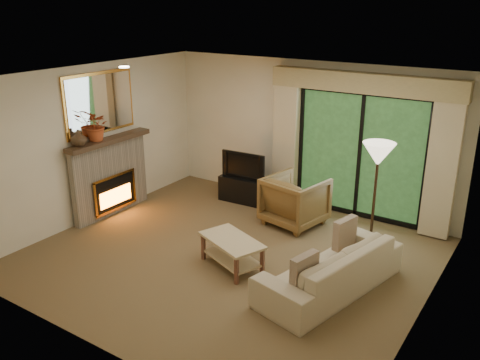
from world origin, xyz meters
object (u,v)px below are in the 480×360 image
Objects in this scene: armchair at (295,201)px; sofa at (330,268)px; media_console at (245,189)px; coffee_table at (232,253)px.

sofa is (1.34, -1.57, -0.10)m from armchair.
media_console is at bearing -7.28° from armchair.
armchair reaches higher than media_console.
media_console is 1.32m from armchair.
coffee_table is at bearing -68.00° from sofa.
coffee_table is (-0.05, -1.79, -0.20)m from armchair.
armchair is at bearing 109.79° from coffee_table.
armchair is (1.24, -0.40, 0.18)m from media_console.
media_console is at bearing -114.27° from sofa.
armchair reaches higher than sofa.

